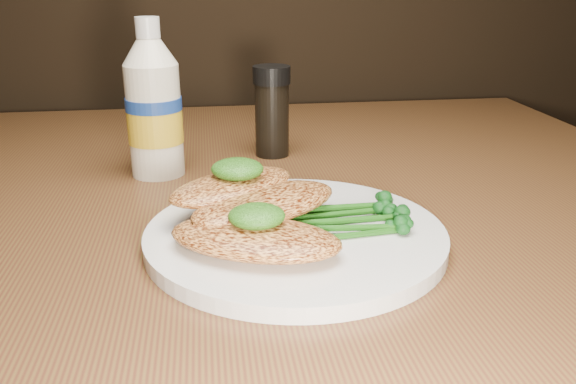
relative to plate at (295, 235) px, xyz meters
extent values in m
cylinder|color=white|center=(0.00, 0.00, 0.00)|extent=(0.26, 0.26, 0.01)
ellipsoid|color=#E59648|center=(-0.04, -0.04, 0.02)|extent=(0.16, 0.13, 0.02)
ellipsoid|color=#E59648|center=(-0.03, 0.01, 0.03)|extent=(0.16, 0.14, 0.02)
ellipsoid|color=#E59648|center=(-0.05, 0.04, 0.03)|extent=(0.15, 0.13, 0.02)
ellipsoid|color=black|center=(-0.04, -0.04, 0.04)|extent=(0.05, 0.05, 0.02)
ellipsoid|color=black|center=(-0.05, 0.04, 0.05)|extent=(0.06, 0.06, 0.02)
camera|label=1|loc=(-0.07, -0.48, 0.22)|focal=37.43mm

